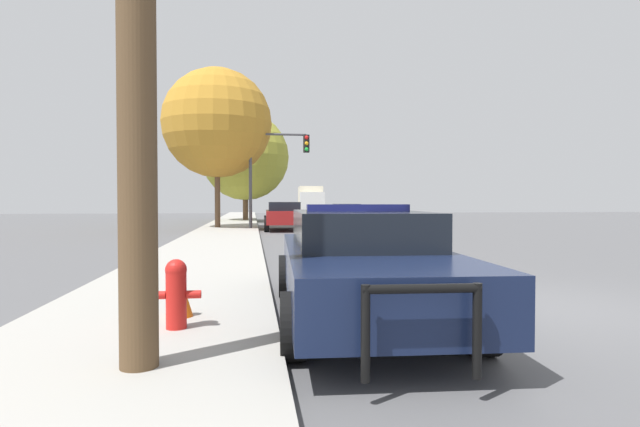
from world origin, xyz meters
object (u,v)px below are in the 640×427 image
object	(u,v)px
police_car	(360,261)
car_background_oncoming	(347,213)
box_truck	(311,200)
traffic_cone	(179,294)
fire_hydrant	(176,292)
tree_sidewalk_far	(245,157)
tree_sidewalk_mid	(217,123)
car_background_midblock	(284,215)
traffic_light	(274,160)

from	to	relation	value
police_car	car_background_oncoming	distance (m)	26.47
box_truck	traffic_cone	world-z (taller)	box_truck
car_background_oncoming	traffic_cone	xyz separation A→B (m)	(-7.03, -26.20, -0.32)
fire_hydrant	traffic_cone	world-z (taller)	fire_hydrant
tree_sidewalk_far	traffic_cone	world-z (taller)	tree_sidewalk_far
tree_sidewalk_mid	police_car	bearing A→B (deg)	-81.08
box_truck	tree_sidewalk_far	distance (m)	14.29
box_truck	car_background_oncoming	bearing A→B (deg)	94.79
car_background_midblock	car_background_oncoming	bearing A→B (deg)	57.23
fire_hydrant	tree_sidewalk_far	xyz separation A→B (m)	(0.31, 30.87, 4.16)
car_background_oncoming	traffic_cone	size ratio (longest dim) A/B	8.53
traffic_light	car_background_oncoming	xyz separation A→B (m)	(5.05, 6.92, -2.84)
box_truck	tree_sidewalk_mid	xyz separation A→B (m)	(-7.49, -22.44, 3.96)
police_car	traffic_cone	distance (m)	2.26
traffic_light	traffic_cone	bearing A→B (deg)	-95.84
box_truck	traffic_light	bearing A→B (deg)	82.13
police_car	tree_sidewalk_mid	size ratio (longest dim) A/B	0.64
traffic_light	car_background_midblock	distance (m)	2.82
car_background_oncoming	tree_sidewalk_far	xyz separation A→B (m)	(-6.67, 4.11, 3.97)
police_car	fire_hydrant	distance (m)	2.31
police_car	tree_sidewalk_mid	bearing A→B (deg)	-78.30
tree_sidewalk_mid	tree_sidewalk_far	bearing A→B (deg)	82.52
police_car	box_truck	world-z (taller)	box_truck
tree_sidewalk_mid	tree_sidewalk_far	xyz separation A→B (m)	(1.30, 9.94, -0.85)
traffic_light	traffic_cone	xyz separation A→B (m)	(-1.97, -19.28, -3.16)
car_background_midblock	tree_sidewalk_mid	xyz separation A→B (m)	(-3.39, 0.93, 4.76)
car_background_oncoming	tree_sidewalk_far	world-z (taller)	tree_sidewalk_far
tree_sidewalk_mid	traffic_cone	distance (m)	21.03
traffic_light	tree_sidewalk_mid	world-z (taller)	tree_sidewalk_mid
car_background_oncoming	box_truck	distance (m)	16.65
car_background_oncoming	tree_sidewalk_mid	size ratio (longest dim) A/B	0.55
traffic_light	tree_sidewalk_mid	xyz separation A→B (m)	(-2.92, 1.09, 1.98)
traffic_cone	car_background_oncoming	bearing A→B (deg)	74.99
traffic_cone	tree_sidewalk_mid	bearing A→B (deg)	92.66
traffic_cone	fire_hydrant	bearing A→B (deg)	-85.28
tree_sidewalk_mid	tree_sidewalk_far	size ratio (longest dim) A/B	1.07
traffic_light	box_truck	world-z (taller)	traffic_light
fire_hydrant	car_background_midblock	size ratio (longest dim) A/B	0.16
traffic_light	car_background_midblock	xyz separation A→B (m)	(0.47, 0.16, -2.78)
car_background_oncoming	car_background_midblock	bearing A→B (deg)	54.55
tree_sidewalk_far	police_car	bearing A→B (deg)	-86.45
box_truck	tree_sidewalk_far	size ratio (longest dim) A/B	0.86
car_background_oncoming	traffic_light	bearing A→B (deg)	52.53
fire_hydrant	traffic_cone	distance (m)	0.58
police_car	car_background_oncoming	bearing A→B (deg)	-97.67
fire_hydrant	traffic_light	distance (m)	20.17
police_car	car_background_oncoming	world-z (taller)	police_car
car_background_midblock	tree_sidewalk_far	xyz separation A→B (m)	(-2.09, 10.86, 3.90)
traffic_light	car_background_oncoming	size ratio (longest dim) A/B	1.09
police_car	tree_sidewalk_mid	distance (m)	21.01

